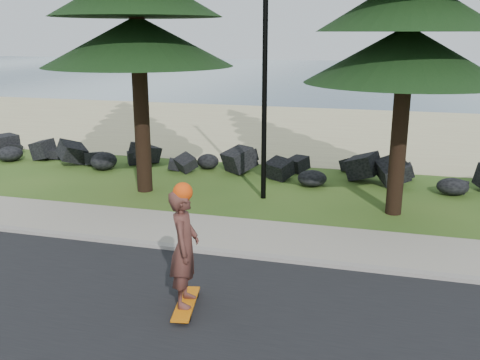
{
  "coord_description": "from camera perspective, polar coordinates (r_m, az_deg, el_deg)",
  "views": [
    {
      "loc": [
        3.13,
        -10.73,
        4.47
      ],
      "look_at": [
        0.2,
        0.0,
        1.39
      ],
      "focal_mm": 40.0,
      "sensor_mm": 36.0,
      "label": 1
    }
  ],
  "objects": [
    {
      "name": "kerb",
      "position": [
        11.22,
        -2.21,
        -7.73
      ],
      "size": [
        160.0,
        0.2,
        0.1
      ],
      "primitive_type": "cube",
      "color": "gray",
      "rests_on": "ground"
    },
    {
      "name": "ground",
      "position": [
        12.04,
        -0.92,
        -6.32
      ],
      "size": [
        160.0,
        160.0,
        0.0
      ],
      "primitive_type": "plane",
      "color": "#2C5019",
      "rests_on": "ground"
    },
    {
      "name": "road",
      "position": [
        8.27,
        -10.04,
        -17.4
      ],
      "size": [
        160.0,
        7.0,
        0.02
      ],
      "primitive_type": "cube",
      "color": "black",
      "rests_on": "ground"
    },
    {
      "name": "beach_sand",
      "position": [
        25.81,
        8.11,
        5.36
      ],
      "size": [
        160.0,
        15.0,
        0.01
      ],
      "primitive_type": "cube",
      "color": "tan",
      "rests_on": "ground"
    },
    {
      "name": "lamp_post",
      "position": [
        14.28,
        2.69,
        14.12
      ],
      "size": [
        0.25,
        0.14,
        8.14
      ],
      "color": "black",
      "rests_on": "ground"
    },
    {
      "name": "ocean",
      "position": [
        61.97,
        12.57,
        10.98
      ],
      "size": [
        160.0,
        58.0,
        0.01
      ],
      "primitive_type": "cube",
      "color": "#345064",
      "rests_on": "ground"
    },
    {
      "name": "seawall_boulders",
      "position": [
        17.22,
        4.27,
        0.38
      ],
      "size": [
        60.0,
        2.4,
        1.1
      ],
      "primitive_type": null,
      "color": "black",
      "rests_on": "ground"
    },
    {
      "name": "sidewalk",
      "position": [
        12.2,
        -0.66,
        -5.81
      ],
      "size": [
        160.0,
        2.0,
        0.08
      ],
      "primitive_type": "cube",
      "color": "#9F9685",
      "rests_on": "ground"
    },
    {
      "name": "skateboarder",
      "position": [
        8.74,
        -5.95,
        -7.28
      ],
      "size": [
        0.59,
        1.21,
        2.19
      ],
      "rotation": [
        0.0,
        0.0,
        1.76
      ],
      "color": "orange",
      "rests_on": "ground"
    }
  ]
}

